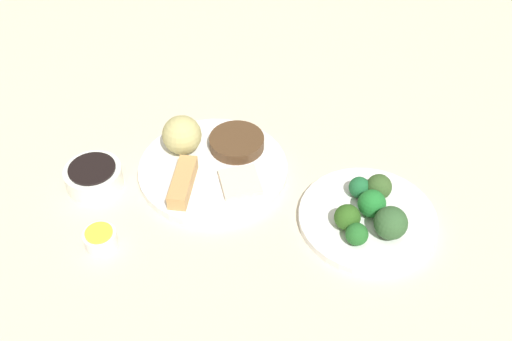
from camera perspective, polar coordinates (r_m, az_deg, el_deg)
tabletop at (r=1.14m, az=-3.95°, el=-0.54°), size 2.20×2.20×0.02m
main_plate at (r=1.13m, az=-4.16°, el=0.08°), size 0.27×0.27×0.02m
rice_scoop at (r=1.14m, az=-6.88°, el=3.29°), size 0.07×0.07×0.07m
spring_roll at (r=1.08m, az=-6.79°, el=-1.09°), size 0.11×0.05×0.03m
crab_rangoon_wonton at (r=1.08m, az=-1.47°, el=-1.10°), size 0.08×0.08×0.01m
stir_fry_heap at (r=1.15m, az=-1.80°, el=2.63°), size 0.10×0.10×0.02m
broccoli_plate at (r=1.06m, az=10.28°, el=-4.40°), size 0.23×0.23×0.01m
broccoli_floret_0 at (r=1.04m, az=10.67°, el=-3.03°), size 0.05×0.05×0.05m
broccoli_floret_1 at (r=1.00m, az=9.32°, el=-5.84°), size 0.04×0.04×0.04m
broccoli_floret_2 at (r=1.02m, az=8.46°, el=-4.31°), size 0.04×0.04×0.04m
broccoli_floret_3 at (r=1.08m, az=11.32°, el=-1.49°), size 0.04×0.04×0.04m
broccoli_floret_4 at (r=1.07m, az=9.56°, el=-1.55°), size 0.04×0.04×0.04m
broccoli_floret_5 at (r=1.02m, az=12.37°, el=-4.77°), size 0.06×0.06×0.06m
soy_sauce_bowl at (r=1.13m, az=-14.78°, el=-0.59°), size 0.10×0.10×0.04m
soy_sauce_bowl_liquid at (r=1.12m, az=-14.97°, el=0.17°), size 0.08×0.08×0.00m
sauce_ramekin_hot_mustard at (r=1.04m, az=-14.21°, el=-6.17°), size 0.05×0.05×0.03m
sauce_ramekin_hot_mustard_liquid at (r=1.03m, az=-14.36°, el=-5.61°), size 0.04×0.04×0.00m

